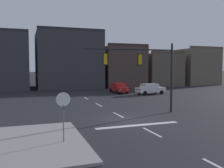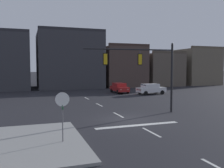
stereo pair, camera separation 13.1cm
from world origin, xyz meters
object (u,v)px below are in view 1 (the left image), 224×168
(car_lot_nearside, at_px, (119,88))
(car_lot_middle, at_px, (150,89))
(stop_sign, at_px, (63,105))
(signal_mast_near_side, at_px, (146,66))

(car_lot_nearside, bearing_deg, car_lot_middle, -41.65)
(car_lot_nearside, bearing_deg, stop_sign, -117.59)
(car_lot_middle, bearing_deg, car_lot_nearside, 138.35)
(signal_mast_near_side, xyz_separation_m, car_lot_nearside, (3.92, 17.02, -3.44))
(signal_mast_near_side, height_order, car_lot_middle, signal_mast_near_side)
(stop_sign, xyz_separation_m, car_lot_middle, (16.10, 20.00, -1.29))
(car_lot_middle, bearing_deg, signal_mast_near_side, -119.78)
(car_lot_nearside, relative_size, car_lot_middle, 0.98)
(signal_mast_near_side, height_order, stop_sign, signal_mast_near_side)
(car_lot_nearside, xyz_separation_m, car_lot_middle, (3.86, -3.43, 0.00))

